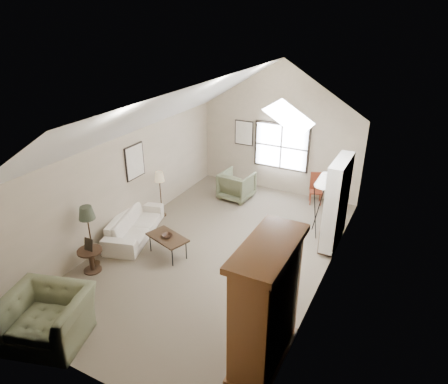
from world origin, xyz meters
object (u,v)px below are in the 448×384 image
at_px(sofa, 134,225).
at_px(armchair_far, 237,185).
at_px(coffee_table, 168,246).
at_px(side_table, 91,260).
at_px(armoire, 266,305).
at_px(armchair_near, 47,318).
at_px(side_chair, 316,189).

bearing_deg(sofa, armchair_far, -39.62).
xyz_separation_m(coffee_table, side_table, (-1.14, -1.27, 0.02)).
xyz_separation_m(armoire, sofa, (-4.35, 2.10, -0.79)).
bearing_deg(armoire, coffee_table, 150.36).
relative_size(armoire, side_table, 4.13).
height_order(armchair_near, coffee_table, armchair_near).
height_order(sofa, side_table, sofa).
bearing_deg(coffee_table, armoire, -29.64).
bearing_deg(side_table, armoire, -6.69).
distance_m(armoire, coffee_table, 3.68).
distance_m(armoire, side_table, 4.36).
xyz_separation_m(armoire, coffee_table, (-3.11, 1.77, -0.85)).
bearing_deg(armoire, side_chair, 97.79).
height_order(armoire, side_table, armoire).
relative_size(armchair_near, coffee_table, 1.40).
bearing_deg(sofa, side_chair, -58.93).
distance_m(sofa, armchair_far, 3.42).
bearing_deg(coffee_table, armchair_near, -96.81).
bearing_deg(armchair_near, side_chair, 52.99).
bearing_deg(side_chair, sofa, -151.85).
height_order(sofa, side_chair, side_chair).
height_order(armchair_far, side_chair, side_chair).
relative_size(armoire, coffee_table, 2.26).
height_order(coffee_table, side_table, side_table).
relative_size(coffee_table, side_chair, 1.05).
distance_m(armoire, armchair_near, 3.77).
distance_m(armchair_near, armchair_far, 6.56).
xyz_separation_m(sofa, coffee_table, (1.24, -0.33, -0.06)).
bearing_deg(side_table, side_chair, 58.09).
distance_m(armchair_far, coffee_table, 3.48).
bearing_deg(armoire, side_table, 173.31).
height_order(sofa, armchair_far, armchair_far).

